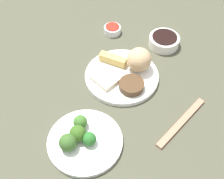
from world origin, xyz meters
name	(u,v)px	position (x,y,z in m)	size (l,w,h in m)	color
tabletop	(122,90)	(0.00, 0.00, 0.01)	(2.20, 2.20, 0.02)	#454534
main_plate	(122,76)	(0.04, -0.02, 0.03)	(0.25, 0.25, 0.02)	white
rice_scoop	(139,60)	(0.04, -0.09, 0.08)	(0.08, 0.08, 0.08)	tan
spring_roll	(113,59)	(0.11, -0.03, 0.05)	(0.10, 0.03, 0.03)	tan
crab_rangoon_wonton	(105,80)	(0.05, 0.04, 0.04)	(0.08, 0.06, 0.02)	beige
stir_fry_heap	(131,85)	(-0.02, -0.02, 0.05)	(0.08, 0.08, 0.02)	#47301A
broccoli_plate	(85,142)	(-0.12, 0.20, 0.03)	(0.22, 0.22, 0.01)	white
broccoli_floret_0	(68,143)	(-0.12, 0.25, 0.06)	(0.05, 0.05, 0.05)	#375C26
broccoli_floret_1	(78,133)	(-0.10, 0.21, 0.06)	(0.05, 0.05, 0.05)	#355C1C
broccoli_floret_2	(89,139)	(-0.13, 0.19, 0.05)	(0.04, 0.04, 0.04)	#276726
broccoli_floret_4	(80,122)	(-0.07, 0.19, 0.05)	(0.04, 0.04, 0.04)	#3B6928
soy_sauce_bowl	(164,41)	(0.10, -0.25, 0.04)	(0.11, 0.11, 0.04)	white
soy_sauce_bowl_liquid	(165,37)	(0.10, -0.25, 0.06)	(0.09, 0.09, 0.00)	black
sauce_ramekin_sweet_and_sour	(112,30)	(0.27, -0.12, 0.03)	(0.07, 0.07, 0.03)	white
sauce_ramekin_sweet_and_sour_liquid	(112,27)	(0.27, -0.12, 0.05)	(0.05, 0.05, 0.00)	red
chopsticks_pair	(181,122)	(-0.21, -0.08, 0.02)	(0.23, 0.02, 0.01)	#AE7255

